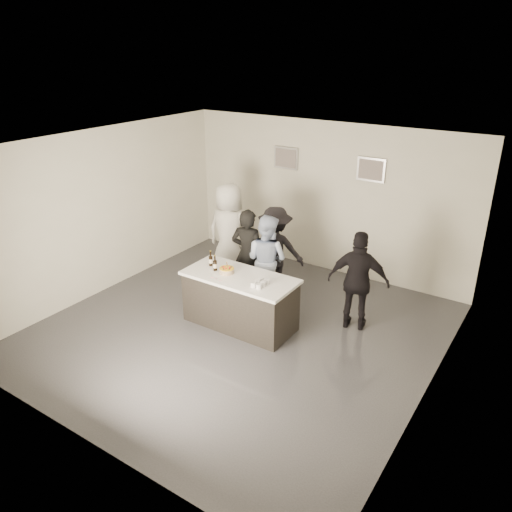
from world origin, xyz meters
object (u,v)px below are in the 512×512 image
object	(u,v)px
person_main_black	(248,255)
person_main_blue	(267,260)
beer_bottle_b	(215,263)
person_guest_right	(358,281)
person_guest_back	(275,250)
bar_counter	(240,301)
cake	(227,271)
person_guest_left	(229,232)
beer_bottle_a	(211,258)

from	to	relation	value
person_main_black	person_main_blue	bearing A→B (deg)	175.31
beer_bottle_b	person_guest_right	xyz separation A→B (m)	(2.08, 1.04, -0.19)
person_main_black	person_guest_back	distance (m)	0.55
person_main_blue	bar_counter	bearing A→B (deg)	97.56
bar_counter	cake	xyz separation A→B (m)	(-0.24, -0.03, 0.49)
cake	person_guest_back	size ratio (longest dim) A/B	0.14
person_main_blue	person_guest_right	xyz separation A→B (m)	(1.70, 0.05, 0.01)
cake	beer_bottle_b	bearing A→B (deg)	-174.08
person_main_black	person_guest_left	bearing A→B (deg)	-45.21
beer_bottle_b	person_main_blue	distance (m)	1.08
person_main_blue	person_guest_back	size ratio (longest dim) A/B	0.99
person_guest_right	bar_counter	bearing A→B (deg)	16.99
person_main_blue	beer_bottle_b	bearing A→B (deg)	71.81
beer_bottle_b	person_guest_right	distance (m)	2.33
bar_counter	person_main_black	world-z (taller)	person_main_black
bar_counter	beer_bottle_b	world-z (taller)	beer_bottle_b
beer_bottle_b	person_main_black	bearing A→B (deg)	89.51
beer_bottle_a	bar_counter	bearing A→B (deg)	-5.50
bar_counter	person_guest_right	distance (m)	1.94
person_main_black	person_main_blue	distance (m)	0.37
person_main_blue	person_guest_back	world-z (taller)	person_guest_back
beer_bottle_b	person_guest_right	size ratio (longest dim) A/B	0.16
bar_counter	person_guest_back	size ratio (longest dim) A/B	1.12
bar_counter	person_guest_back	xyz separation A→B (m)	(-0.17, 1.36, 0.38)
bar_counter	person_guest_back	bearing A→B (deg)	96.98
cake	person_main_blue	size ratio (longest dim) A/B	0.15
beer_bottle_a	person_guest_left	bearing A→B (deg)	113.96
person_main_black	person_guest_back	size ratio (longest dim) A/B	1.02
person_guest_back	person_main_black	bearing A→B (deg)	31.92
beer_bottle_b	person_guest_back	size ratio (longest dim) A/B	0.16
beer_bottle_b	person_guest_back	world-z (taller)	person_guest_back
person_main_blue	beer_bottle_a	bearing A→B (deg)	60.45
bar_counter	person_guest_right	size ratio (longest dim) A/B	1.11
bar_counter	person_guest_left	size ratio (longest dim) A/B	0.96
bar_counter	person_main_blue	size ratio (longest dim) A/B	1.13
bar_counter	person_guest_right	bearing A→B (deg)	31.28
person_guest_left	beer_bottle_a	bearing A→B (deg)	109.14
person_guest_right	person_guest_left	bearing A→B (deg)	-22.40
cake	person_guest_left	world-z (taller)	person_guest_left
cake	person_guest_right	world-z (taller)	person_guest_right
person_main_black	beer_bottle_b	bearing A→B (deg)	77.38
beer_bottle_a	person_guest_left	size ratio (longest dim) A/B	0.13
bar_counter	beer_bottle_b	bearing A→B (deg)	-173.76
cake	person_guest_left	distance (m)	1.73
beer_bottle_a	person_main_blue	xyz separation A→B (m)	(0.55, 0.87, -0.21)
cake	person_guest_right	xyz separation A→B (m)	(1.86, 1.01, -0.10)
beer_bottle_a	beer_bottle_b	bearing A→B (deg)	-32.19
bar_counter	beer_bottle_a	size ratio (longest dim) A/B	7.15
person_main_blue	cake	bearing A→B (deg)	83.37
bar_counter	beer_bottle_a	bearing A→B (deg)	174.50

